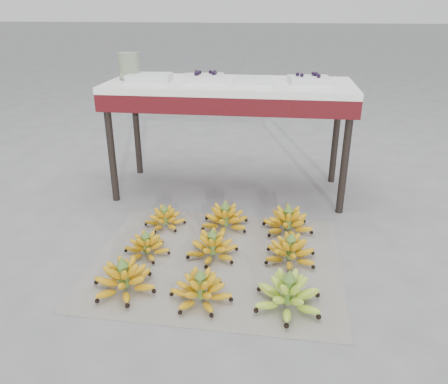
# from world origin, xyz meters

# --- Properties ---
(ground) EXTENTS (60.00, 60.00, 0.00)m
(ground) POSITION_xyz_m (0.00, 0.00, 0.00)
(ground) COLOR slate
(ground) RESTS_ON ground
(newspaper_mat) EXTENTS (1.27, 1.08, 0.01)m
(newspaper_mat) POSITION_xyz_m (-0.07, -0.03, 0.00)
(newspaper_mat) COLOR silver
(newspaper_mat) RESTS_ON ground
(bunch_front_left) EXTENTS (0.38, 0.38, 0.18)m
(bunch_front_left) POSITION_xyz_m (-0.45, -0.34, 0.07)
(bunch_front_left) COLOR #DFA604
(bunch_front_left) RESTS_ON newspaper_mat
(bunch_front_center) EXTENTS (0.33, 0.33, 0.17)m
(bunch_front_center) POSITION_xyz_m (-0.09, -0.37, 0.06)
(bunch_front_center) COLOR #DFA604
(bunch_front_center) RESTS_ON newspaper_mat
(bunch_front_right) EXTENTS (0.32, 0.32, 0.19)m
(bunch_front_right) POSITION_xyz_m (0.29, -0.37, 0.07)
(bunch_front_right) COLOR #77B227
(bunch_front_right) RESTS_ON newspaper_mat
(bunch_mid_left) EXTENTS (0.30, 0.30, 0.14)m
(bunch_mid_left) POSITION_xyz_m (-0.44, -0.03, 0.05)
(bunch_mid_left) COLOR #DFA604
(bunch_mid_left) RESTS_ON newspaper_mat
(bunch_mid_center) EXTENTS (0.33, 0.33, 0.17)m
(bunch_mid_center) POSITION_xyz_m (-0.09, -0.00, 0.06)
(bunch_mid_center) COLOR #DFA604
(bunch_mid_center) RESTS_ON newspaper_mat
(bunch_mid_right) EXTENTS (0.36, 0.36, 0.17)m
(bunch_mid_right) POSITION_xyz_m (0.31, 0.00, 0.06)
(bunch_mid_right) COLOR #DFA604
(bunch_mid_right) RESTS_ON newspaper_mat
(bunch_back_left) EXTENTS (0.25, 0.25, 0.14)m
(bunch_back_left) POSITION_xyz_m (-0.42, 0.30, 0.05)
(bunch_back_left) COLOR #DFA604
(bunch_back_left) RESTS_ON newspaper_mat
(bunch_back_center) EXTENTS (0.32, 0.32, 0.17)m
(bunch_back_center) POSITION_xyz_m (-0.07, 0.32, 0.06)
(bunch_back_center) COLOR #DFA604
(bunch_back_center) RESTS_ON newspaper_mat
(bunch_back_right) EXTENTS (0.36, 0.36, 0.18)m
(bunch_back_right) POSITION_xyz_m (0.29, 0.32, 0.07)
(bunch_back_right) COLOR #DFA604
(bunch_back_right) RESTS_ON newspaper_mat
(vendor_table) EXTENTS (1.58, 0.63, 0.76)m
(vendor_table) POSITION_xyz_m (-0.11, 0.90, 0.67)
(vendor_table) COLOR black
(vendor_table) RESTS_ON ground
(tray_far_left) EXTENTS (0.29, 0.22, 0.04)m
(tray_far_left) POSITION_xyz_m (-0.63, 0.87, 0.78)
(tray_far_left) COLOR silver
(tray_far_left) RESTS_ON vendor_table
(tray_left) EXTENTS (0.29, 0.23, 0.07)m
(tray_left) POSITION_xyz_m (-0.28, 0.90, 0.78)
(tray_left) COLOR silver
(tray_left) RESTS_ON vendor_table
(tray_right) EXTENTS (0.25, 0.19, 0.04)m
(tray_right) POSITION_xyz_m (0.04, 0.87, 0.78)
(tray_right) COLOR silver
(tray_right) RESTS_ON vendor_table
(tray_far_right) EXTENTS (0.28, 0.22, 0.07)m
(tray_far_right) POSITION_xyz_m (0.39, 0.91, 0.78)
(tray_far_right) COLOR silver
(tray_far_right) RESTS_ON vendor_table
(glass_jar) EXTENTS (0.18, 0.18, 0.17)m
(glass_jar) POSITION_xyz_m (-0.78, 0.91, 0.84)
(glass_jar) COLOR #B5CCA2
(glass_jar) RESTS_ON vendor_table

